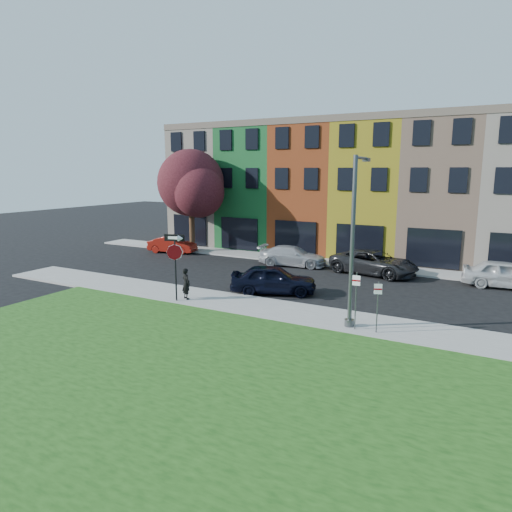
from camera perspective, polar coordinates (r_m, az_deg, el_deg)
The scene contains 16 objects.
ground at distance 19.29m, azimuth -0.97°, elevation -9.38°, with size 120.00×120.00×0.00m, color black.
sidewalk_near at distance 21.05m, azimuth 7.90°, elevation -7.58°, with size 40.00×3.00×0.12m, color gray.
sidewalk_far at distance 33.64m, azimuth 7.21°, elevation -0.65°, with size 40.00×2.40×0.12m, color gray.
grass_park at distance 11.80m, azimuth 20.80°, elevation -23.90°, with size 40.00×16.00×0.10m, color #1A4012.
rowhouse_block at distance 38.71m, azimuth 11.47°, elevation 8.05°, with size 30.00×10.12×10.00m.
stop_sign at distance 23.02m, azimuth -10.11°, elevation 0.26°, with size 1.02×0.34×3.38m.
man at distance 23.58m, azimuth -8.74°, elevation -3.43°, with size 0.69×0.59×1.60m, color black.
sedan_near at distance 24.80m, azimuth 2.18°, elevation -2.93°, with size 4.98×3.52×1.57m, color black.
parked_car_red at distance 37.67m, azimuth -10.41°, elevation 1.39°, with size 4.15×2.16×1.30m, color maroon.
parked_car_silver at distance 32.08m, azimuth 4.59°, elevation -0.00°, with size 5.01×2.66×1.38m, color #A4A4A9.
parked_car_dark at distance 30.29m, azimuth 14.52°, elevation -0.79°, with size 5.99×3.65×1.55m, color black.
parked_car_white at distance 29.58m, azimuth 28.79°, elevation -2.03°, with size 4.73×2.15×1.58m, color beige.
street_lamp at distance 19.28m, azimuth 12.11°, elevation 1.74°, with size 0.48×2.58×7.10m.
parking_sign_a at distance 19.17m, azimuth 12.38°, elevation -4.71°, with size 0.32×0.09×2.42m.
parking_sign_b at distance 19.03m, azimuth 14.96°, elevation -5.44°, with size 0.30×0.16×2.12m.
tree_purple at distance 37.33m, azimuth -7.97°, elevation 8.83°, with size 6.39×5.59×8.17m.
Camera 1 is at (8.96, -15.75, 6.61)m, focal length 32.00 mm.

